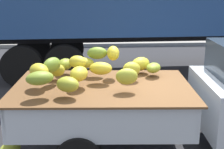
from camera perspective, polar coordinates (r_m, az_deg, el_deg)
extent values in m
plane|color=#28282B|center=(5.55, 10.51, -12.07)|extent=(220.00, 220.00, 0.00)
cube|color=gray|center=(14.02, 1.70, 5.51)|extent=(80.00, 0.80, 0.16)
cube|color=silver|center=(5.03, -1.71, -7.47)|extent=(2.66, 1.82, 0.08)
cube|color=silver|center=(5.71, -1.58, -1.84)|extent=(2.57, 0.19, 0.44)
cube|color=silver|center=(4.18, -1.96, -8.60)|extent=(2.57, 0.19, 0.44)
cube|color=silver|center=(5.07, 12.72, -4.54)|extent=(0.14, 1.68, 0.44)
cube|color=silver|center=(5.12, -16.05, -4.57)|extent=(0.14, 1.68, 0.44)
cube|color=#B21914|center=(5.75, -1.57, -2.13)|extent=(2.47, 0.15, 0.07)
cube|color=brown|center=(4.86, -1.76, -2.16)|extent=(2.79, 1.95, 0.03)
ellipsoid|color=gold|center=(4.92, -2.03, 1.10)|extent=(0.39, 0.29, 0.20)
ellipsoid|color=gold|center=(5.05, 3.49, 0.98)|extent=(0.33, 0.28, 0.23)
ellipsoid|color=olive|center=(4.36, -12.77, -0.63)|extent=(0.45, 0.39, 0.19)
ellipsoid|color=yellow|center=(5.22, 0.20, 3.82)|extent=(0.20, 0.30, 0.24)
ellipsoid|color=#A5AA2C|center=(4.33, -7.92, -1.75)|extent=(0.41, 0.40, 0.21)
ellipsoid|color=gold|center=(5.18, -9.98, 0.79)|extent=(0.30, 0.24, 0.21)
ellipsoid|color=gold|center=(5.33, -5.22, 2.08)|extent=(0.41, 0.29, 0.18)
ellipsoid|color=olive|center=(5.34, -2.66, 3.84)|extent=(0.34, 0.22, 0.21)
ellipsoid|color=olive|center=(5.47, -8.38, 1.83)|extent=(0.32, 0.37, 0.19)
ellipsoid|color=gold|center=(5.50, 5.14, 1.91)|extent=(0.44, 0.42, 0.23)
ellipsoid|color=olive|center=(5.35, 7.40, 1.20)|extent=(0.35, 0.40, 0.16)
ellipsoid|color=#ABB231|center=(4.51, 2.65, -0.35)|extent=(0.32, 0.21, 0.23)
ellipsoid|color=yellow|center=(4.86, -6.14, 2.27)|extent=(0.36, 0.35, 0.19)
ellipsoid|color=olive|center=(4.93, -10.65, 1.70)|extent=(0.34, 0.42, 0.22)
ellipsoid|color=yellow|center=(4.69, -5.91, 0.13)|extent=(0.34, 0.42, 0.22)
ellipsoid|color=gold|center=(4.77, -12.90, 0.60)|extent=(0.41, 0.45, 0.23)
cylinder|color=black|center=(5.90, -4.52, -6.68)|extent=(0.65, 0.23, 0.64)
cube|color=black|center=(9.97, 12.97, 6.89)|extent=(11.05, 0.83, 0.30)
cylinder|color=black|center=(10.73, -7.96, 4.71)|extent=(1.09, 0.34, 1.08)
cylinder|color=black|center=(8.39, -8.47, 1.60)|extent=(1.09, 0.34, 1.08)
cylinder|color=black|center=(10.83, -13.70, 4.51)|extent=(1.09, 0.34, 1.08)
cylinder|color=black|center=(8.51, -15.75, 1.37)|extent=(1.09, 0.34, 1.08)
ellipsoid|color=#99A72F|center=(5.32, -17.72, -12.57)|extent=(0.42, 0.47, 0.22)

